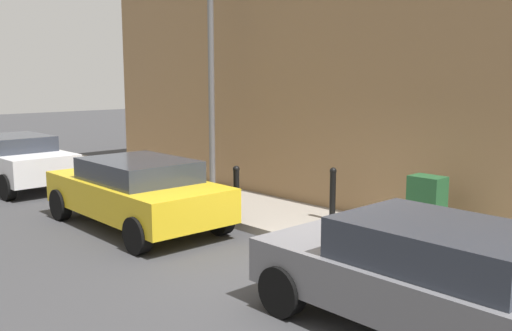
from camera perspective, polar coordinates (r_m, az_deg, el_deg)
The scene contains 10 objects.
ground at distance 8.52m, azimuth 4.91°, elevation -11.13°, with size 80.00×80.00×0.00m, color #38383A.
sidewalk at distance 14.19m, azimuth -7.55°, elevation -2.67°, with size 2.21×30.00×0.15m, color gray.
corner_building at distance 15.78m, azimuth 9.64°, elevation 13.48°, with size 6.74×12.47×8.38m.
car_grey at distance 6.68m, azimuth 17.71°, elevation -10.78°, with size 1.86×4.29×1.35m.
car_yellow at distance 11.23m, azimuth -11.97°, elevation -2.48°, with size 2.04×4.21×1.35m.
car_white at distance 16.37m, azimuth -23.25°, elevation 0.58°, with size 1.90×4.42×1.39m.
utility_cabinet at distance 9.85m, azimuth 16.79°, elevation -4.58°, with size 0.46×0.61×1.15m.
bollard_near_cabinet at distance 11.07m, azimuth 7.75°, elevation -2.67°, with size 0.14×0.14×1.04m.
bollard_far_kerb at distance 11.19m, azimuth -1.99°, elevation -2.47°, with size 0.14×0.14×1.04m.
lamppost at distance 13.32m, azimuth -4.56°, elevation 10.59°, with size 0.20×0.44×5.72m.
Camera 1 is at (-5.98, -5.32, 2.93)m, focal length 39.65 mm.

